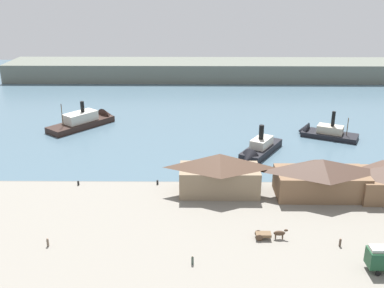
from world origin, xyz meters
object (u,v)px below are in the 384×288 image
(ferry_shed_west_terminal, at_px, (321,177))
(mooring_post_center_east, at_px, (157,182))
(pedestrian_near_west_shed, at_px, (192,260))
(ferry_mid_harbor, at_px, (321,133))
(pedestrian_near_cart, at_px, (48,242))
(mooring_post_center_west, at_px, (78,183))
(ferry_shed_east_terminal, at_px, (219,173))
(ferry_approaching_east, at_px, (88,120))
(horse_cart, at_px, (269,234))
(pedestrian_standing_center, at_px, (340,242))
(ferry_near_quay, at_px, (258,150))

(ferry_shed_west_terminal, relative_size, mooring_post_center_east, 20.56)
(pedestrian_near_west_shed, height_order, ferry_mid_harbor, ferry_mid_harbor)
(pedestrian_near_west_shed, distance_m, mooring_post_center_east, 29.67)
(pedestrian_near_cart, bearing_deg, mooring_post_center_west, 92.08)
(ferry_shed_east_terminal, bearing_deg, ferry_approaching_east, 128.39)
(horse_cart, relative_size, pedestrian_standing_center, 3.61)
(mooring_post_center_east, bearing_deg, ferry_shed_east_terminal, -16.50)
(pedestrian_standing_center, bearing_deg, pedestrian_near_cart, -179.43)
(ferry_mid_harbor, bearing_deg, ferry_shed_west_terminal, -105.46)
(ferry_shed_west_terminal, distance_m, pedestrian_standing_center, 18.91)
(ferry_shed_east_terminal, height_order, mooring_post_center_east, ferry_shed_east_terminal)
(pedestrian_near_west_shed, xyz_separation_m, mooring_post_center_west, (-24.97, 28.06, -0.26))
(mooring_post_center_east, distance_m, ferry_mid_harbor, 56.95)
(ferry_shed_west_terminal, distance_m, horse_cart, 21.08)
(ferry_shed_west_terminal, distance_m, mooring_post_center_west, 51.19)
(ferry_shed_west_terminal, bearing_deg, ferry_near_quay, 110.49)
(ferry_shed_east_terminal, xyz_separation_m, ferry_near_quay, (11.35, 23.95, -4.17))
(horse_cart, bearing_deg, pedestrian_near_west_shed, -150.62)
(mooring_post_center_east, bearing_deg, pedestrian_near_cart, -124.27)
(ferry_shed_east_terminal, bearing_deg, pedestrian_standing_center, -45.36)
(ferry_shed_west_terminal, height_order, mooring_post_center_east, ferry_shed_west_terminal)
(ferry_shed_west_terminal, distance_m, ferry_approaching_east, 77.56)
(pedestrian_near_cart, distance_m, ferry_approaching_east, 69.45)
(horse_cart, bearing_deg, ferry_approaching_east, 125.10)
(ferry_shed_east_terminal, bearing_deg, pedestrian_near_west_shed, -102.07)
(horse_cart, xyz_separation_m, ferry_mid_harbor, (23.87, 56.35, -0.98))
(mooring_post_center_west, xyz_separation_m, ferry_near_quay, (41.60, 20.59, -0.19))
(mooring_post_center_east, height_order, ferry_mid_harbor, ferry_mid_harbor)
(ferry_mid_harbor, bearing_deg, horse_cart, -112.96)
(ferry_shed_west_terminal, distance_m, pedestrian_near_cart, 53.65)
(ferry_shed_west_terminal, distance_m, ferry_near_quay, 26.79)
(horse_cart, bearing_deg, pedestrian_near_cart, -175.99)
(ferry_shed_west_terminal, bearing_deg, mooring_post_center_east, 171.92)
(ferry_mid_harbor, height_order, ferry_near_quay, ferry_mid_harbor)
(ferry_shed_east_terminal, xyz_separation_m, pedestrian_standing_center, (19.22, -19.46, -3.72))
(ferry_shed_east_terminal, distance_m, horse_cart, 19.33)
(pedestrian_near_cart, bearing_deg, ferry_shed_east_terminal, 34.14)
(ferry_shed_west_terminal, xyz_separation_m, pedestrian_near_cart, (-50.04, -19.04, -3.34))
(horse_cart, relative_size, pedestrian_near_west_shed, 3.56)
(mooring_post_center_west, bearing_deg, pedestrian_standing_center, -24.77)
(ferry_shed_west_terminal, xyz_separation_m, mooring_post_center_east, (-33.80, 4.80, -3.59))
(pedestrian_near_west_shed, xyz_separation_m, ferry_mid_harbor, (36.95, 63.71, -0.76))
(pedestrian_standing_center, bearing_deg, ferry_shed_west_terminal, 85.63)
(mooring_post_center_east, height_order, ferry_near_quay, ferry_near_quay)
(pedestrian_near_west_shed, relative_size, ferry_mid_harbor, 0.09)
(ferry_shed_east_terminal, relative_size, horse_cart, 3.00)
(ferry_shed_west_terminal, relative_size, ferry_mid_harbor, 1.05)
(pedestrian_standing_center, xyz_separation_m, pedestrian_near_cart, (-48.62, -0.48, -0.00))
(mooring_post_center_west, distance_m, ferry_near_quay, 46.42)
(mooring_post_center_west, xyz_separation_m, ferry_mid_harbor, (61.92, 35.65, -0.50))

